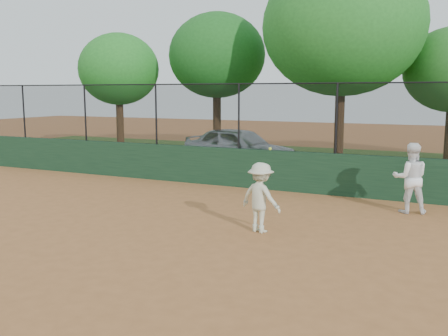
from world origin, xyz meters
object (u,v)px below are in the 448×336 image
at_px(player_second, 410,178).
at_px(player_main, 261,198).
at_px(parked_car, 239,147).
at_px(tree_1, 217,56).
at_px(tree_0, 118,70).
at_px(tree_2, 343,26).

height_order(player_second, player_main, player_main).
height_order(parked_car, tree_1, tree_1).
xyz_separation_m(tree_0, tree_2, (10.39, -0.26, 1.38)).
bearing_deg(tree_1, parked_car, -47.36).
relative_size(player_second, player_main, 0.93).
distance_m(parked_car, tree_1, 4.77).
bearing_deg(tree_1, player_main, -59.46).
height_order(tree_0, tree_2, tree_2).
relative_size(parked_car, tree_1, 0.73).
height_order(player_main, tree_1, tree_1).
distance_m(player_main, tree_1, 12.63).
bearing_deg(tree_0, tree_1, 9.32).
relative_size(parked_car, player_second, 2.70).
distance_m(tree_1, tree_2, 5.82).
distance_m(parked_car, tree_0, 7.60).
xyz_separation_m(parked_car, tree_0, (-6.75, 1.43, 3.17)).
height_order(player_second, tree_2, tree_2).
bearing_deg(player_main, player_second, 49.65).
bearing_deg(parked_car, tree_0, 91.61).
height_order(parked_car, player_main, player_main).
distance_m(player_second, tree_1, 11.96).
xyz_separation_m(player_main, tree_1, (-6.13, 10.38, 3.76)).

